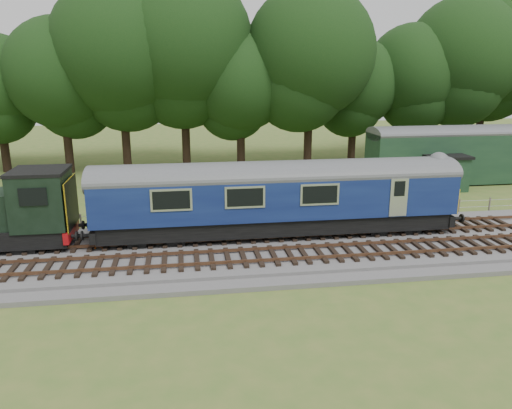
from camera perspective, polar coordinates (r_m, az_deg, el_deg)
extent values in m
plane|color=#476826|center=(23.95, -6.93, -5.79)|extent=(120.00, 120.00, 0.00)
cube|color=#4C4C4F|center=(23.89, -6.94, -5.40)|extent=(70.00, 7.00, 0.35)
cube|color=brown|center=(24.42, -7.02, -4.15)|extent=(66.50, 0.07, 0.14)
cube|color=brown|center=(25.78, -7.12, -3.10)|extent=(66.50, 0.07, 0.14)
cube|color=brown|center=(21.61, -6.76, -6.76)|extent=(66.50, 0.07, 0.14)
cube|color=brown|center=(22.95, -6.89, -5.43)|extent=(66.50, 0.07, 0.14)
cube|color=black|center=(25.35, 2.39, -1.96)|extent=(17.46, 2.52, 0.85)
cube|color=#0E194F|center=(24.97, 2.43, 1.17)|extent=(18.00, 2.80, 2.05)
cube|color=yellow|center=(28.16, 20.75, 1.02)|extent=(0.06, 2.74, 1.30)
cube|color=black|center=(27.16, 14.92, -1.74)|extent=(2.60, 2.00, 0.55)
cube|color=black|center=(25.02, -11.26, -2.96)|extent=(2.60, 2.00, 0.55)
cube|color=black|center=(25.35, -23.28, 0.54)|extent=(2.40, 2.55, 2.60)
cube|color=#9E0C10|center=(25.49, -20.34, -2.83)|extent=(0.25, 2.60, 0.55)
cube|color=yellow|center=(25.09, -20.32, 0.23)|extent=(0.06, 2.55, 2.30)
imported|color=#EF530C|center=(24.59, -17.63, -2.76)|extent=(0.70, 0.50, 1.80)
cube|color=#163120|center=(42.20, 23.85, 5.04)|extent=(17.02, 3.04, 3.82)
cube|color=#163120|center=(39.14, 20.46, 3.43)|extent=(2.91, 2.91, 2.38)
cube|color=black|center=(38.92, 20.63, 5.28)|extent=(3.20, 3.20, 0.19)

